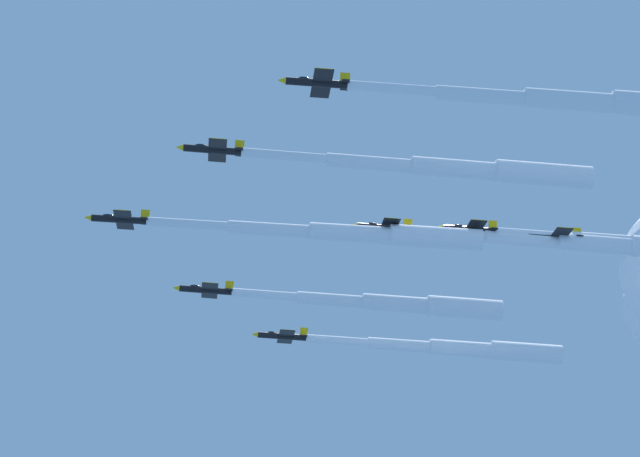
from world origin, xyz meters
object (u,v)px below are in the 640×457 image
(jet_port_mid, at_px, (576,100))
(jet_starboard_mid, at_px, (465,349))
(jet_port_inner, at_px, (461,169))
(jet_port_outer, at_px, (601,244))
(jet_starboard_inner, at_px, (400,304))
(jet_lead, at_px, (357,233))

(jet_port_mid, bearing_deg, jet_starboard_mid, -9.99)
(jet_port_inner, bearing_deg, jet_port_outer, -72.14)
(jet_starboard_inner, xyz_separation_m, jet_port_mid, (-50.34, -6.75, 0.81))
(jet_lead, relative_size, jet_starboard_mid, 1.10)
(jet_port_outer, bearing_deg, jet_port_inner, 107.86)
(jet_port_mid, xyz_separation_m, jet_starboard_mid, (62.22, -10.96, 2.16))
(jet_lead, relative_size, jet_port_mid, 1.02)
(jet_lead, xyz_separation_m, jet_port_mid, (-36.43, -19.61, 0.21))
(jet_lead, distance_m, jet_port_inner, 20.50)
(jet_starboard_inner, distance_m, jet_starboard_mid, 21.54)
(jet_port_outer, bearing_deg, jet_starboard_mid, 14.61)
(jet_starboard_inner, relative_size, jet_port_outer, 0.93)
(jet_lead, xyz_separation_m, jet_starboard_mid, (25.78, -30.57, 2.37))
(jet_lead, height_order, jet_starboard_inner, jet_lead)
(jet_lead, height_order, jet_port_outer, jet_port_outer)
(jet_lead, relative_size, jet_port_inner, 1.00)
(jet_port_inner, bearing_deg, jet_port_mid, -153.64)
(jet_port_mid, bearing_deg, jet_lead, 28.29)
(jet_port_inner, height_order, jet_port_outer, jet_port_outer)
(jet_starboard_mid, bearing_deg, jet_starboard_inner, 123.84)
(jet_port_inner, bearing_deg, jet_starboard_inner, -4.60)
(jet_starboard_mid, distance_m, jet_port_outer, 35.21)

